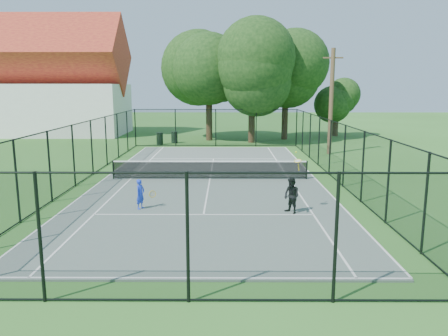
{
  "coord_description": "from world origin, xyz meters",
  "views": [
    {
      "loc": [
        0.85,
        -22.11,
        4.78
      ],
      "look_at": [
        0.75,
        -3.0,
        1.2
      ],
      "focal_mm": 35.0,
      "sensor_mm": 36.0,
      "label": 1
    }
  ],
  "objects_px": {
    "trash_bin_left": "(160,139)",
    "player_blue": "(141,194)",
    "tennis_net": "(210,169)",
    "player_black": "(292,196)",
    "utility_pole": "(331,101)",
    "trash_bin_right": "(174,137)"
  },
  "relations": [
    {
      "from": "trash_bin_left",
      "to": "player_black",
      "type": "distance_m",
      "value": 21.63
    },
    {
      "from": "trash_bin_left",
      "to": "player_blue",
      "type": "relative_size",
      "value": 0.87
    },
    {
      "from": "trash_bin_right",
      "to": "player_black",
      "type": "xyz_separation_m",
      "value": [
        6.9,
        -21.18,
        0.25
      ]
    },
    {
      "from": "trash_bin_right",
      "to": "player_black",
      "type": "distance_m",
      "value": 22.28
    },
    {
      "from": "tennis_net",
      "to": "trash_bin_right",
      "type": "bearing_deg",
      "value": 103.48
    },
    {
      "from": "player_blue",
      "to": "tennis_net",
      "type": "bearing_deg",
      "value": 65.86
    },
    {
      "from": "player_blue",
      "to": "player_black",
      "type": "bearing_deg",
      "value": -5.88
    },
    {
      "from": "player_black",
      "to": "tennis_net",
      "type": "bearing_deg",
      "value": 118.14
    },
    {
      "from": "tennis_net",
      "to": "player_black",
      "type": "xyz_separation_m",
      "value": [
        3.31,
        -6.18,
        0.16
      ]
    },
    {
      "from": "player_blue",
      "to": "player_black",
      "type": "relative_size",
      "value": 0.51
    },
    {
      "from": "trash_bin_left",
      "to": "utility_pole",
      "type": "distance_m",
      "value": 14.21
    },
    {
      "from": "tennis_net",
      "to": "player_black",
      "type": "relative_size",
      "value": 4.39
    },
    {
      "from": "trash_bin_left",
      "to": "player_blue",
      "type": "height_order",
      "value": "player_blue"
    },
    {
      "from": "trash_bin_left",
      "to": "tennis_net",
      "type": "bearing_deg",
      "value": -71.39
    },
    {
      "from": "trash_bin_left",
      "to": "player_black",
      "type": "height_order",
      "value": "player_black"
    },
    {
      "from": "trash_bin_right",
      "to": "player_blue",
      "type": "height_order",
      "value": "player_blue"
    },
    {
      "from": "utility_pole",
      "to": "player_black",
      "type": "xyz_separation_m",
      "value": [
        -4.94,
        -15.18,
        -3.02
      ]
    },
    {
      "from": "tennis_net",
      "to": "trash_bin_right",
      "type": "relative_size",
      "value": 10.33
    },
    {
      "from": "trash_bin_left",
      "to": "utility_pole",
      "type": "relative_size",
      "value": 0.14
    },
    {
      "from": "trash_bin_left",
      "to": "player_black",
      "type": "xyz_separation_m",
      "value": [
        7.99,
        -20.1,
        0.23
      ]
    },
    {
      "from": "utility_pole",
      "to": "player_blue",
      "type": "xyz_separation_m",
      "value": [
        -10.75,
        -14.58,
        -3.11
      ]
    },
    {
      "from": "player_blue",
      "to": "player_black",
      "type": "xyz_separation_m",
      "value": [
        5.81,
        -0.6,
        0.1
      ]
    }
  ]
}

